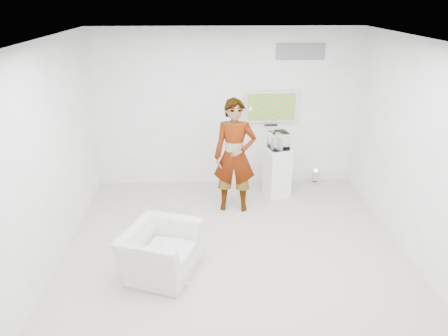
# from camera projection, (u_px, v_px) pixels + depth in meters

# --- Properties ---
(room) EXTENTS (5.01, 5.01, 3.00)m
(room) POSITION_uv_depth(u_px,v_px,m) (235.00, 154.00, 5.93)
(room) COLOR #B3ADA4
(room) RESTS_ON ground
(tv) EXTENTS (1.00, 0.08, 0.60)m
(tv) POSITION_uv_depth(u_px,v_px,m) (271.00, 107.00, 8.22)
(tv) COLOR silver
(tv) RESTS_ON room
(logo_decal) EXTENTS (0.90, 0.02, 0.30)m
(logo_decal) POSITION_uv_depth(u_px,v_px,m) (300.00, 52.00, 7.90)
(logo_decal) COLOR slate
(logo_decal) RESTS_ON room
(person) EXTENTS (0.76, 0.53, 1.96)m
(person) POSITION_uv_depth(u_px,v_px,m) (235.00, 156.00, 7.36)
(person) COLOR silver
(person) RESTS_ON room
(armchair) EXTENTS (1.17, 1.25, 0.65)m
(armchair) POSITION_uv_depth(u_px,v_px,m) (160.00, 251.00, 5.83)
(armchair) COLOR silver
(armchair) RESTS_ON room
(pedestal) EXTENTS (0.56, 0.56, 0.92)m
(pedestal) POSITION_uv_depth(u_px,v_px,m) (277.00, 172.00, 8.05)
(pedestal) COLOR white
(pedestal) RESTS_ON room
(floor_uplight) EXTENTS (0.25, 0.25, 0.30)m
(floor_uplight) POSITION_uv_depth(u_px,v_px,m) (315.00, 177.00, 8.66)
(floor_uplight) COLOR silver
(floor_uplight) RESTS_ON room
(vitrine) EXTENTS (0.38, 0.38, 0.31)m
(vitrine) POSITION_uv_depth(u_px,v_px,m) (279.00, 140.00, 7.82)
(vitrine) COLOR white
(vitrine) RESTS_ON pedestal
(console) EXTENTS (0.12, 0.17, 0.22)m
(console) POSITION_uv_depth(u_px,v_px,m) (279.00, 143.00, 7.84)
(console) COLOR white
(console) RESTS_ON pedestal
(wii_remote) EXTENTS (0.06, 0.16, 0.04)m
(wii_remote) POSITION_uv_depth(u_px,v_px,m) (251.00, 109.00, 7.20)
(wii_remote) COLOR white
(wii_remote) RESTS_ON person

